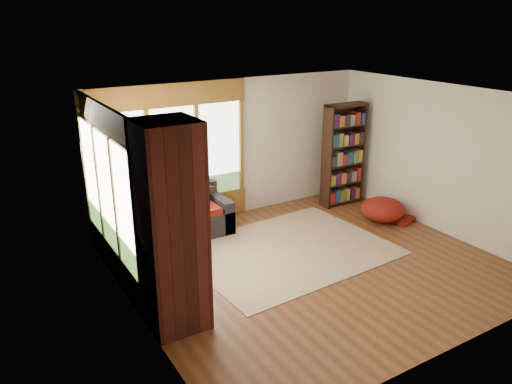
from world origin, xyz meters
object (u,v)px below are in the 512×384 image
sectional_sofa (153,235)px  area_rug (288,250)px  dog_brindle (168,228)px  bookshelf (343,155)px  pouf (383,209)px  dog_tan (179,205)px  brick_chimney (171,229)px

sectional_sofa → area_rug: sectional_sofa is taller
sectional_sofa → dog_brindle: (-0.03, -0.79, 0.44)m
bookshelf → pouf: bookshelf is taller
sectional_sofa → dog_tan: bearing=-24.0°
sectional_sofa → pouf: sectional_sofa is taller
dog_tan → brick_chimney: bearing=-150.9°
sectional_sofa → bookshelf: (4.09, 0.15, 0.72)m
sectional_sofa → brick_chimney: bearing=-103.5°
area_rug → brick_chimney: bearing=-157.9°
sectional_sofa → dog_brindle: size_ratio=2.73×
bookshelf → dog_brindle: size_ratio=2.55×
sectional_sofa → bookshelf: size_ratio=1.07×
area_rug → dog_tan: bearing=148.8°
area_rug → sectional_sofa: bearing=150.5°
brick_chimney → area_rug: bearing=22.1°
bookshelf → dog_brindle: (-4.12, -0.93, -0.29)m
dog_tan → dog_brindle: dog_tan is taller
sectional_sofa → area_rug: size_ratio=0.68×
area_rug → bookshelf: (2.17, 1.23, 1.02)m
brick_chimney → dog_tan: size_ratio=2.39×
dog_tan → dog_brindle: (-0.44, -0.61, -0.07)m
brick_chimney → pouf: brick_chimney is taller
bookshelf → brick_chimney: bearing=-154.2°
bookshelf → pouf: 1.37m
sectional_sofa → area_rug: 2.23m
brick_chimney → pouf: (4.62, 1.09, -1.07)m
area_rug → dog_brindle: 2.10m
pouf → dog_brindle: size_ratio=1.01×
pouf → dog_brindle: dog_brindle is taller
sectional_sofa → bookshelf: 4.16m
bookshelf → dog_tan: bearing=-175.0°
pouf → dog_tan: (-3.76, 0.79, 0.57)m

